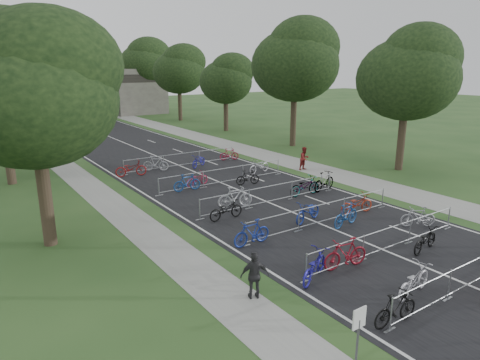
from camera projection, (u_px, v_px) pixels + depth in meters
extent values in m
cube|color=black|center=(92.00, 129.00, 52.07)|extent=(11.00, 140.00, 0.01)
cube|color=gray|center=(153.00, 124.00, 56.44)|extent=(3.00, 140.00, 0.01)
cube|color=gray|center=(24.00, 135.00, 47.97)|extent=(2.00, 140.00, 0.01)
cube|color=silver|center=(92.00, 130.00, 52.07)|extent=(0.12, 140.00, 0.00)
cube|color=#4E4B45|center=(136.00, 97.00, 69.65)|extent=(8.00, 8.00, 5.00)
cube|color=black|center=(59.00, 79.00, 62.56)|extent=(30.00, 8.00, 1.20)
cube|color=#4E4B45|center=(64.00, 73.00, 59.27)|extent=(30.00, 0.40, 0.90)
cube|color=#4E4B45|center=(53.00, 72.00, 65.32)|extent=(30.00, 0.40, 0.90)
cylinder|color=#4C4C51|center=(357.00, 346.00, 10.74)|extent=(0.06, 0.06, 1.50)
cube|color=white|center=(359.00, 318.00, 10.53)|extent=(0.45, 0.04, 0.55)
cylinder|color=#33261C|center=(45.00, 198.00, 18.17)|extent=(0.56, 0.56, 4.20)
ellipsoid|color=black|center=(33.00, 100.00, 17.10)|extent=(6.72, 6.72, 5.51)
sphere|color=black|center=(48.00, 66.00, 16.68)|extent=(5.38, 5.38, 5.38)
sphere|color=black|center=(20.00, 121.00, 17.44)|extent=(4.37, 4.37, 4.37)
cylinder|color=#33261C|center=(401.00, 140.00, 31.52)|extent=(0.56, 0.56, 4.48)
ellipsoid|color=black|center=(407.00, 79.00, 30.38)|extent=(7.17, 7.17, 5.88)
sphere|color=black|center=(421.00, 58.00, 29.94)|extent=(5.73, 5.73, 5.73)
sphere|color=black|center=(396.00, 92.00, 30.74)|extent=(4.66, 4.66, 4.66)
cylinder|color=#33261C|center=(7.00, 149.00, 27.65)|extent=(0.56, 0.56, 4.72)
sphere|color=black|center=(5.00, 49.00, 25.99)|extent=(6.05, 6.05, 6.05)
cylinder|color=#33261C|center=(293.00, 119.00, 40.99)|extent=(0.56, 0.56, 5.11)
ellipsoid|color=black|center=(295.00, 65.00, 39.69)|extent=(8.18, 8.18, 6.70)
sphere|color=black|center=(304.00, 47.00, 39.20)|extent=(6.54, 6.54, 6.54)
sphere|color=black|center=(287.00, 77.00, 40.08)|extent=(5.31, 5.31, 5.31)
cylinder|color=#33261C|center=(226.00, 114.00, 50.71)|extent=(0.56, 0.56, 3.85)
ellipsoid|color=black|center=(226.00, 82.00, 49.73)|extent=(6.16, 6.16, 5.05)
sphere|color=black|center=(232.00, 71.00, 49.34)|extent=(4.93, 4.93, 4.93)
sphere|color=black|center=(220.00, 89.00, 50.06)|extent=(4.00, 4.00, 4.00)
cylinder|color=#33261C|center=(180.00, 104.00, 60.18)|extent=(0.56, 0.56, 4.48)
ellipsoid|color=black|center=(179.00, 72.00, 59.04)|extent=(7.17, 7.17, 5.88)
sphere|color=black|center=(184.00, 62.00, 58.60)|extent=(5.73, 5.73, 5.73)
sphere|color=black|center=(174.00, 79.00, 59.40)|extent=(4.66, 4.66, 4.66)
cylinder|color=#33261C|center=(147.00, 97.00, 69.66)|extent=(0.56, 0.56, 5.11)
ellipsoid|color=black|center=(145.00, 65.00, 68.35)|extent=(8.18, 8.18, 6.70)
sphere|color=black|center=(149.00, 55.00, 67.86)|extent=(6.54, 6.54, 6.54)
sphere|color=black|center=(141.00, 72.00, 68.74)|extent=(5.31, 5.31, 5.31)
cylinder|color=#33261C|center=(121.00, 97.00, 79.37)|extent=(0.56, 0.56, 3.85)
ellipsoid|color=black|center=(120.00, 76.00, 78.39)|extent=(6.16, 6.16, 5.05)
sphere|color=black|center=(124.00, 69.00, 78.00)|extent=(4.93, 4.93, 4.93)
sphere|color=black|center=(117.00, 80.00, 78.72)|extent=(4.00, 4.00, 4.00)
cylinder|color=#33261C|center=(102.00, 92.00, 88.84)|extent=(0.56, 0.56, 4.48)
ellipsoid|color=black|center=(100.00, 70.00, 87.70)|extent=(7.17, 7.17, 5.88)
sphere|color=black|center=(103.00, 63.00, 87.26)|extent=(5.73, 5.73, 5.73)
sphere|color=black|center=(97.00, 74.00, 88.06)|extent=(4.66, 4.66, 4.66)
cylinder|color=#9FA2A7|center=(476.00, 259.00, 14.85)|extent=(9.20, 0.04, 0.04)
cylinder|color=#9FA2A7|center=(472.00, 282.00, 15.08)|extent=(9.20, 0.04, 0.04)
cylinder|color=#9FA2A7|center=(391.00, 314.00, 12.47)|extent=(0.05, 0.05, 1.10)
cube|color=#9FA2A7|center=(390.00, 330.00, 12.61)|extent=(0.50, 0.08, 0.03)
cylinder|color=#9FA2A7|center=(450.00, 285.00, 14.15)|extent=(0.05, 0.05, 1.10)
cube|color=#9FA2A7|center=(448.00, 299.00, 14.29)|extent=(0.50, 0.08, 0.03)
cylinder|color=#9FA2A7|center=(389.00, 228.00, 17.72)|extent=(9.20, 0.04, 0.04)
cylinder|color=#9FA2A7|center=(387.00, 247.00, 17.95)|extent=(9.20, 0.04, 0.04)
cylinder|color=#9FA2A7|center=(306.00, 268.00, 15.34)|extent=(0.05, 0.05, 1.10)
cube|color=#9FA2A7|center=(306.00, 281.00, 15.48)|extent=(0.50, 0.08, 0.03)
cylinder|color=#9FA2A7|center=(363.00, 248.00, 17.01)|extent=(0.05, 0.05, 1.10)
cube|color=#9FA2A7|center=(362.00, 260.00, 17.15)|extent=(0.50, 0.08, 0.03)
cylinder|color=#9FA2A7|center=(410.00, 231.00, 18.69)|extent=(0.05, 0.05, 1.10)
cube|color=#9FA2A7|center=(409.00, 243.00, 18.83)|extent=(0.50, 0.08, 0.03)
cylinder|color=#9FA2A7|center=(449.00, 218.00, 20.36)|extent=(0.05, 0.05, 1.10)
cube|color=#9FA2A7|center=(447.00, 228.00, 20.50)|extent=(0.50, 0.08, 0.03)
cylinder|color=#9FA2A7|center=(323.00, 204.00, 20.75)|extent=(9.20, 0.04, 0.04)
cylinder|color=#9FA2A7|center=(322.00, 221.00, 20.97)|extent=(9.20, 0.04, 0.04)
cylinder|color=#9FA2A7|center=(245.00, 234.00, 18.36)|extent=(0.05, 0.05, 1.10)
cube|color=#9FA2A7|center=(245.00, 246.00, 18.50)|extent=(0.50, 0.08, 0.03)
cylinder|color=#9FA2A7|center=(299.00, 220.00, 20.04)|extent=(0.05, 0.05, 1.10)
cube|color=#9FA2A7|center=(298.00, 231.00, 20.18)|extent=(0.50, 0.08, 0.03)
cylinder|color=#9FA2A7|center=(344.00, 208.00, 21.71)|extent=(0.05, 0.05, 1.10)
cube|color=#9FA2A7|center=(343.00, 218.00, 21.85)|extent=(0.50, 0.08, 0.03)
cylinder|color=#9FA2A7|center=(383.00, 198.00, 23.39)|extent=(0.05, 0.05, 1.10)
cube|color=#9FA2A7|center=(382.00, 207.00, 23.53)|extent=(0.50, 0.08, 0.03)
cylinder|color=#9FA2A7|center=(271.00, 186.00, 23.93)|extent=(9.20, 0.04, 0.04)
cylinder|color=#9FA2A7|center=(271.00, 201.00, 24.16)|extent=(9.20, 0.04, 0.04)
cylinder|color=#9FA2A7|center=(200.00, 209.00, 21.55)|extent=(0.05, 0.05, 1.10)
cube|color=#9FA2A7|center=(200.00, 219.00, 21.69)|extent=(0.50, 0.08, 0.03)
cylinder|color=#9FA2A7|center=(249.00, 199.00, 23.22)|extent=(0.05, 0.05, 1.10)
cube|color=#9FA2A7|center=(249.00, 208.00, 23.36)|extent=(0.50, 0.08, 0.03)
cylinder|color=#9FA2A7|center=(292.00, 190.00, 24.90)|extent=(0.05, 0.05, 1.10)
cube|color=#9FA2A7|center=(292.00, 199.00, 25.04)|extent=(0.50, 0.08, 0.03)
cylinder|color=#9FA2A7|center=(329.00, 182.00, 26.57)|extent=(0.05, 0.05, 1.10)
cube|color=#9FA2A7|center=(329.00, 190.00, 26.71)|extent=(0.50, 0.08, 0.03)
cylinder|color=#9FA2A7|center=(224.00, 169.00, 27.91)|extent=(9.20, 0.04, 0.04)
cylinder|color=#9FA2A7|center=(224.00, 181.00, 28.14)|extent=(9.20, 0.04, 0.04)
cylinder|color=#9FA2A7|center=(159.00, 187.00, 25.53)|extent=(0.05, 0.05, 1.10)
cube|color=#9FA2A7|center=(159.00, 195.00, 25.67)|extent=(0.50, 0.08, 0.03)
cylinder|color=#9FA2A7|center=(203.00, 179.00, 27.20)|extent=(0.05, 0.05, 1.10)
cube|color=#9FA2A7|center=(204.00, 187.00, 27.34)|extent=(0.50, 0.08, 0.03)
cylinder|color=#9FA2A7|center=(243.00, 173.00, 28.88)|extent=(0.05, 0.05, 1.10)
cube|color=#9FA2A7|center=(243.00, 180.00, 29.02)|extent=(0.50, 0.08, 0.03)
cylinder|color=#9FA2A7|center=(278.00, 167.00, 30.56)|extent=(0.05, 0.05, 1.10)
cube|color=#9FA2A7|center=(278.00, 174.00, 30.69)|extent=(0.50, 0.08, 0.03)
cylinder|color=#9FA2A7|center=(182.00, 153.00, 32.69)|extent=(9.20, 0.04, 0.04)
cylinder|color=#9FA2A7|center=(182.00, 165.00, 32.91)|extent=(9.20, 0.04, 0.04)
cylinder|color=#9FA2A7|center=(124.00, 168.00, 30.30)|extent=(0.05, 0.05, 1.10)
cube|color=#9FA2A7|center=(124.00, 175.00, 30.44)|extent=(0.50, 0.08, 0.03)
cylinder|color=#9FA2A7|center=(164.00, 162.00, 31.98)|extent=(0.05, 0.05, 1.10)
cube|color=#9FA2A7|center=(164.00, 169.00, 32.12)|extent=(0.50, 0.08, 0.03)
cylinder|color=#9FA2A7|center=(199.00, 157.00, 33.66)|extent=(0.05, 0.05, 1.10)
cube|color=#9FA2A7|center=(200.00, 164.00, 33.79)|extent=(0.50, 0.08, 0.03)
cylinder|color=#9FA2A7|center=(232.00, 153.00, 35.33)|extent=(0.05, 0.05, 1.10)
cube|color=#9FA2A7|center=(232.00, 159.00, 35.47)|extent=(0.50, 0.08, 0.03)
imported|color=black|center=(396.00, 309.00, 12.79)|extent=(1.81, 0.63, 1.07)
imported|color=#B9B7BF|center=(414.00, 281.00, 14.44)|extent=(2.12, 1.00, 1.07)
imported|color=navy|center=(314.00, 266.00, 15.46)|extent=(2.18, 1.53, 1.09)
imported|color=maroon|center=(345.00, 254.00, 16.35)|extent=(2.07, 0.88, 1.21)
imported|color=black|center=(425.00, 240.00, 17.88)|extent=(2.05, 1.00, 1.03)
imported|color=#929399|center=(418.00, 217.00, 20.58)|extent=(1.68, 1.32, 1.02)
imported|color=navy|center=(252.00, 233.00, 18.48)|extent=(1.89, 0.56, 1.13)
imported|color=navy|center=(308.00, 211.00, 21.25)|extent=(2.18, 1.24, 1.08)
imported|color=navy|center=(346.00, 215.00, 20.63)|extent=(2.00, 0.85, 1.16)
imported|color=#9F2C17|center=(357.00, 204.00, 22.49)|extent=(2.09, 1.04, 1.05)
imported|color=black|center=(226.00, 210.00, 21.61)|extent=(1.96, 0.72, 1.02)
imported|color=#9EA0A5|center=(235.00, 197.00, 23.35)|extent=(2.06, 1.02, 1.19)
imported|color=#9FA2A7|center=(305.00, 186.00, 25.59)|extent=(2.18, 0.83, 1.13)
imported|color=#9FA2A7|center=(324.00, 181.00, 26.50)|extent=(2.12, 0.96, 1.23)
imported|color=navy|center=(187.00, 183.00, 26.49)|extent=(1.84, 0.62, 1.09)
imported|color=maroon|center=(197.00, 179.00, 27.61)|extent=(1.88, 1.02, 0.94)
imported|color=black|center=(248.00, 178.00, 27.88)|extent=(1.68, 0.84, 0.97)
imported|color=#A09FA6|center=(259.00, 166.00, 30.91)|extent=(2.09, 1.07, 1.05)
imported|color=maroon|center=(131.00, 169.00, 29.98)|extent=(2.25, 1.19, 1.13)
imported|color=#A5A5AD|center=(156.00, 164.00, 31.53)|extent=(1.86, 1.45, 1.12)
imported|color=#1E1C9C|center=(199.00, 161.00, 32.77)|extent=(1.93, 1.55, 0.98)
imported|color=maroon|center=(229.00, 154.00, 35.14)|extent=(1.68, 0.92, 0.97)
imported|color=maroon|center=(304.00, 159.00, 31.78)|extent=(0.89, 0.72, 1.73)
imported|color=#28282A|center=(255.00, 276.00, 14.18)|extent=(1.05, 0.76, 1.65)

